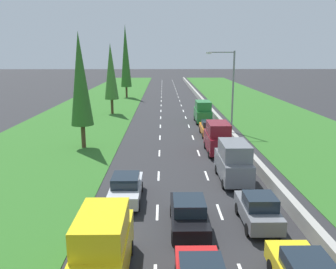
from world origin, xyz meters
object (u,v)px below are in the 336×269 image
Objects in this scene: yellow_van_left_lane at (104,245)px; poplar_tree_second at (80,80)px; orange_sedan_right_lane at (209,128)px; street_light_mast at (230,86)px; poplar_tree_third at (111,72)px; poplar_tree_fourth at (126,56)px; green_van_right_lane at (203,112)px; grey_hatchback_right_lane at (258,210)px; black_sedan_centre_lane at (189,214)px; grey_van_right_lane at (233,162)px; maroon_van_right_lane at (218,138)px; silver_sedan_left_lane at (126,188)px.

poplar_tree_second is (-5.18, 19.89, 4.98)m from yellow_van_left_lane.
street_light_mast is (2.43, 1.84, 4.42)m from orange_sedan_right_lane.
poplar_tree_fourth is at bearing 89.71° from poplar_tree_third.
green_van_right_lane is 0.54× the size of street_light_mast.
yellow_van_left_lane reaches higher than orange_sedan_right_lane.
grey_hatchback_right_lane is at bearing -70.44° from poplar_tree_third.
poplar_tree_third is at bearing 109.56° from grey_hatchback_right_lane.
grey_hatchback_right_lane is at bearing -51.54° from poplar_tree_second.
black_sedan_centre_lane is 5.36m from yellow_van_left_lane.
poplar_tree_fourth is (-12.27, 48.59, 6.84)m from grey_van_right_lane.
orange_sedan_right_lane is (0.15, 14.01, -0.59)m from grey_van_right_lane.
street_light_mast reaches higher than orange_sedan_right_lane.
maroon_van_right_lane is 6.99m from orange_sedan_right_lane.
poplar_tree_second reaches higher than grey_van_right_lane.
yellow_van_left_lane is 1.00× the size of green_van_right_lane.
orange_sedan_right_lane is 0.42× the size of poplar_tree_second.
black_sedan_centre_lane is 19.04m from poplar_tree_second.
silver_sedan_left_lane is at bearing 89.32° from yellow_van_left_lane.
street_light_mast is at bearing 83.48° from grey_hatchback_right_lane.
poplar_tree_second is at bearing -135.68° from green_van_right_lane.
grey_van_right_lane is 7.05m from maroon_van_right_lane.
yellow_van_left_lane is (-7.32, -24.77, 0.59)m from orange_sedan_right_lane.
maroon_van_right_lane and yellow_van_left_lane have the same top height.
grey_hatchback_right_lane is at bearing -90.35° from orange_sedan_right_lane.
grey_hatchback_right_lane is 0.80× the size of yellow_van_left_lane.
street_light_mast is (2.55, 22.30, 4.40)m from grey_hatchback_right_lane.
orange_sedan_right_lane is 14.53m from poplar_tree_second.
black_sedan_centre_lane is 0.31× the size of poplar_tree_fourth.
poplar_tree_second is at bearing -90.11° from poplar_tree_fourth.
grey_van_right_lane reaches higher than orange_sedan_right_lane.
green_van_right_lane is at bearing 77.00° from yellow_van_left_lane.
poplar_tree_fourth is at bearing 102.60° from grey_hatchback_right_lane.
maroon_van_right_lane is at bearing -9.59° from poplar_tree_second.
grey_van_right_lane is 31.40m from poplar_tree_third.
maroon_van_right_lane is 14.40m from green_van_right_lane.
grey_van_right_lane is at bearing 62.39° from black_sedan_centre_lane.
green_van_right_lane reaches higher than silver_sedan_left_lane.
black_sedan_centre_lane is 0.92× the size of green_van_right_lane.
poplar_tree_fourth is (0.08, 39.46, 1.85)m from poplar_tree_second.
poplar_tree_second is at bearing -155.76° from street_light_mast.
grey_van_right_lane is 0.48× the size of poplar_tree_third.
poplar_tree_second is (-12.50, -4.88, 5.57)m from orange_sedan_right_lane.
grey_van_right_lane is 1.00× the size of yellow_van_left_lane.
grey_van_right_lane is 1.09× the size of silver_sedan_left_lane.
orange_sedan_right_lane and silver_sedan_left_lane have the same top height.
silver_sedan_left_lane is (-7.35, -24.71, -0.59)m from green_van_right_lane.
poplar_tree_fourth reaches higher than silver_sedan_left_lane.
poplar_tree_fourth is at bearing 89.89° from poplar_tree_second.
yellow_van_left_lane is (-7.20, -4.31, 0.56)m from grey_hatchback_right_lane.
poplar_tree_second is (-12.38, 15.58, 5.54)m from grey_hatchback_right_lane.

